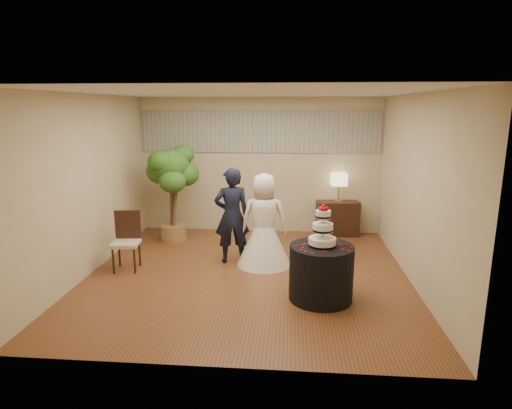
# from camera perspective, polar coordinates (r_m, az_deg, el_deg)

# --- Properties ---
(floor) EXTENTS (5.00, 5.00, 0.00)m
(floor) POSITION_cam_1_polar(r_m,az_deg,el_deg) (6.88, -1.13, -9.29)
(floor) COLOR brown
(floor) RESTS_ON ground
(ceiling) EXTENTS (5.00, 5.00, 0.00)m
(ceiling) POSITION_cam_1_polar(r_m,az_deg,el_deg) (6.38, -1.24, 14.71)
(ceiling) COLOR white
(ceiling) RESTS_ON wall_back
(wall_back) EXTENTS (5.00, 0.06, 2.80)m
(wall_back) POSITION_cam_1_polar(r_m,az_deg,el_deg) (8.94, 0.50, 5.18)
(wall_back) COLOR beige
(wall_back) RESTS_ON ground
(wall_front) EXTENTS (5.00, 0.06, 2.80)m
(wall_front) POSITION_cam_1_polar(r_m,az_deg,el_deg) (4.08, -4.86, -4.21)
(wall_front) COLOR beige
(wall_front) RESTS_ON ground
(wall_left) EXTENTS (0.06, 5.00, 2.80)m
(wall_left) POSITION_cam_1_polar(r_m,az_deg,el_deg) (7.19, -21.44, 2.40)
(wall_left) COLOR beige
(wall_left) RESTS_ON ground
(wall_right) EXTENTS (0.06, 5.00, 2.80)m
(wall_right) POSITION_cam_1_polar(r_m,az_deg,el_deg) (6.70, 20.60, 1.78)
(wall_right) COLOR beige
(wall_right) RESTS_ON ground
(mural_border) EXTENTS (4.90, 0.02, 0.85)m
(mural_border) POSITION_cam_1_polar(r_m,az_deg,el_deg) (8.86, 0.50, 9.66)
(mural_border) COLOR #9A9C93
(mural_border) RESTS_ON wall_back
(groom) EXTENTS (0.68, 0.53, 1.63)m
(groom) POSITION_cam_1_polar(r_m,az_deg,el_deg) (7.20, -3.23, -1.48)
(groom) COLOR black
(groom) RESTS_ON floor
(bride) EXTENTS (0.96, 0.96, 1.56)m
(bride) POSITION_cam_1_polar(r_m,az_deg,el_deg) (7.06, 1.08, -2.03)
(bride) COLOR white
(bride) RESTS_ON floor
(cake_table) EXTENTS (1.08, 1.08, 0.77)m
(cake_table) POSITION_cam_1_polar(r_m,az_deg,el_deg) (5.99, 8.68, -8.97)
(cake_table) COLOR black
(cake_table) RESTS_ON floor
(wedding_cake) EXTENTS (0.37, 0.37, 0.58)m
(wedding_cake) POSITION_cam_1_polar(r_m,az_deg,el_deg) (5.77, 8.90, -2.75)
(wedding_cake) COLOR white
(wedding_cake) RESTS_ON cake_table
(console) EXTENTS (0.89, 0.46, 0.71)m
(console) POSITION_cam_1_polar(r_m,az_deg,el_deg) (8.97, 10.80, -1.83)
(console) COLOR black
(console) RESTS_ON floor
(table_lamp) EXTENTS (0.31, 0.31, 0.58)m
(table_lamp) POSITION_cam_1_polar(r_m,az_deg,el_deg) (8.83, 10.98, 2.23)
(table_lamp) COLOR beige
(table_lamp) RESTS_ON console
(ficus_tree) EXTENTS (0.97, 0.97, 1.92)m
(ficus_tree) POSITION_cam_1_polar(r_m,az_deg,el_deg) (8.47, -11.18, 1.47)
(ficus_tree) COLOR #31641F
(ficus_tree) RESTS_ON floor
(side_chair) EXTENTS (0.48, 0.50, 0.95)m
(side_chair) POSITION_cam_1_polar(r_m,az_deg,el_deg) (7.23, -16.99, -4.77)
(side_chair) COLOR black
(side_chair) RESTS_ON floor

